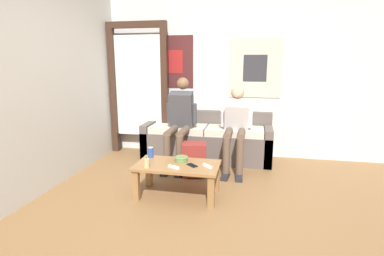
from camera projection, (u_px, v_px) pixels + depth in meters
name	position (u px, v px, depth m)	size (l,w,h in m)	color
ground_plane	(193.00, 224.00, 2.86)	(18.00, 18.00, 0.00)	brown
wall_back	(222.00, 77.00, 4.84)	(10.00, 0.07, 2.55)	silver
wall_left	(6.00, 87.00, 2.97)	(0.05, 10.00, 2.55)	silver
door_frame	(138.00, 82.00, 4.92)	(1.00, 0.10, 2.15)	#382319
couch	(207.00, 141.00, 4.77)	(2.01, 0.66, 0.74)	#564C47
coffee_table	(177.00, 170.00, 3.43)	(0.95, 0.53, 0.38)	olive
person_seated_adult	(180.00, 118.00, 4.42)	(0.47, 0.88, 1.30)	brown
person_seated_teen	(236.00, 124.00, 4.28)	(0.47, 0.94, 1.17)	brown
backpack	(194.00, 160.00, 4.07)	(0.37, 0.35, 0.45)	maroon
ceramic_bowl	(181.00, 159.00, 3.49)	(0.16, 0.16, 0.06)	#607F47
pillar_candle	(147.00, 163.00, 3.29)	(0.06, 0.06, 0.11)	tan
drink_can_blue	(151.00, 152.00, 3.65)	(0.07, 0.07, 0.12)	#28479E
game_controller_near_left	(207.00, 166.00, 3.32)	(0.12, 0.13, 0.03)	white
game_controller_near_right	(174.00, 167.00, 3.28)	(0.14, 0.10, 0.03)	white
cell_phone	(192.00, 165.00, 3.36)	(0.15, 0.14, 0.01)	black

